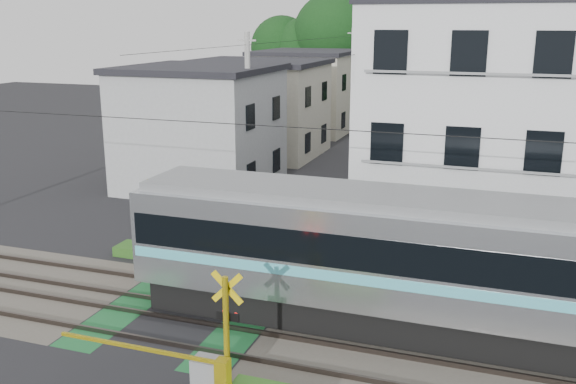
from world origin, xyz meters
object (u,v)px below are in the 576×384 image
at_px(apartment_block, 506,127).
at_px(pedestrian, 388,134).
at_px(crossing_signal_near, 210,368).
at_px(crossing_signal_far, 170,243).

xyz_separation_m(apartment_block, pedestrian, (-7.95, 19.14, -3.81)).
bearing_deg(apartment_block, pedestrian, 112.57).
bearing_deg(crossing_signal_near, crossing_signal_far, 125.29).
xyz_separation_m(crossing_signal_far, pedestrian, (3.13, 24.97, 0.13)).
bearing_deg(crossing_signal_far, apartment_block, 27.78).
bearing_deg(apartment_block, crossing_signal_far, -152.22).
bearing_deg(pedestrian, crossing_signal_far, 103.01).
relative_size(apartment_block, pedestrian, 6.03).
height_order(crossing_signal_near, crossing_signal_far, same).
height_order(crossing_signal_near, apartment_block, apartment_block).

